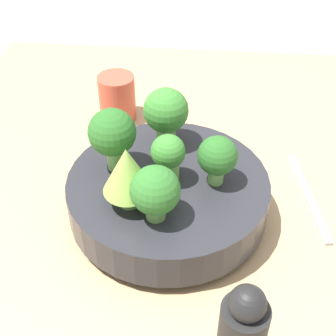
% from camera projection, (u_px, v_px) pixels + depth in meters
% --- Properties ---
extents(ground_plane, '(6.00, 6.00, 0.00)m').
position_uv_depth(ground_plane, '(173.00, 253.00, 0.66)').
color(ground_plane, silver).
extents(table, '(1.15, 0.86, 0.04)m').
position_uv_depth(table, '(173.00, 244.00, 0.64)').
color(table, tan).
rests_on(table, ground_plane).
extents(bowl, '(0.27, 0.27, 0.07)m').
position_uv_depth(bowl, '(168.00, 195.00, 0.64)').
color(bowl, '#28282D').
rests_on(bowl, table).
extents(broccoli_floret_right, '(0.06, 0.06, 0.09)m').
position_uv_depth(broccoli_floret_right, '(166.00, 113.00, 0.65)').
color(broccoli_floret_right, '#6BA34C').
rests_on(broccoli_floret_right, bowl).
extents(broccoli_floret_back, '(0.06, 0.06, 0.09)m').
position_uv_depth(broccoli_floret_back, '(112.00, 134.00, 0.60)').
color(broccoli_floret_back, '#7AB256').
rests_on(broccoli_floret_back, bowl).
extents(broccoli_floret_center, '(0.04, 0.04, 0.07)m').
position_uv_depth(broccoli_floret_center, '(168.00, 156.00, 0.60)').
color(broccoli_floret_center, '#6BA34C').
rests_on(broccoli_floret_center, bowl).
extents(broccoli_floret_front, '(0.05, 0.05, 0.07)m').
position_uv_depth(broccoli_floret_front, '(217.00, 157.00, 0.59)').
color(broccoli_floret_front, '#7AB256').
rests_on(broccoli_floret_front, bowl).
extents(broccoli_floret_left, '(0.06, 0.06, 0.07)m').
position_uv_depth(broccoli_floret_left, '(155.00, 191.00, 0.54)').
color(broccoli_floret_left, '#609347').
rests_on(broccoli_floret_left, bowl).
extents(romanesco_piece_far, '(0.06, 0.06, 0.09)m').
position_uv_depth(romanesco_piece_far, '(127.00, 172.00, 0.55)').
color(romanesco_piece_far, '#609347').
rests_on(romanesco_piece_far, bowl).
extents(cup, '(0.06, 0.06, 0.08)m').
position_uv_depth(cup, '(117.00, 98.00, 0.83)').
color(cup, '#C64C38').
rests_on(cup, table).
extents(fork, '(0.19, 0.04, 0.01)m').
position_uv_depth(fork, '(308.00, 196.00, 0.69)').
color(fork, '#B2B2B7').
rests_on(fork, table).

